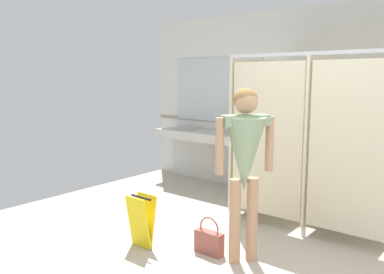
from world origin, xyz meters
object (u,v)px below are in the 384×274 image
(person_standing, at_px, (245,153))
(handbag, at_px, (209,241))
(wet_floor_sign, at_px, (141,221))
(soap_dispenser, at_px, (236,128))

(person_standing, height_order, handbag, person_standing)
(wet_floor_sign, bearing_deg, soap_dispenser, 101.64)
(handbag, bearing_deg, soap_dispenser, 117.30)
(handbag, distance_m, soap_dispenser, 2.73)
(handbag, distance_m, wet_floor_sign, 0.74)
(person_standing, height_order, wet_floor_sign, person_standing)
(handbag, relative_size, wet_floor_sign, 0.70)
(wet_floor_sign, bearing_deg, handbag, 26.32)
(handbag, relative_size, soap_dispenser, 2.03)
(soap_dispenser, height_order, wet_floor_sign, soap_dispenser)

